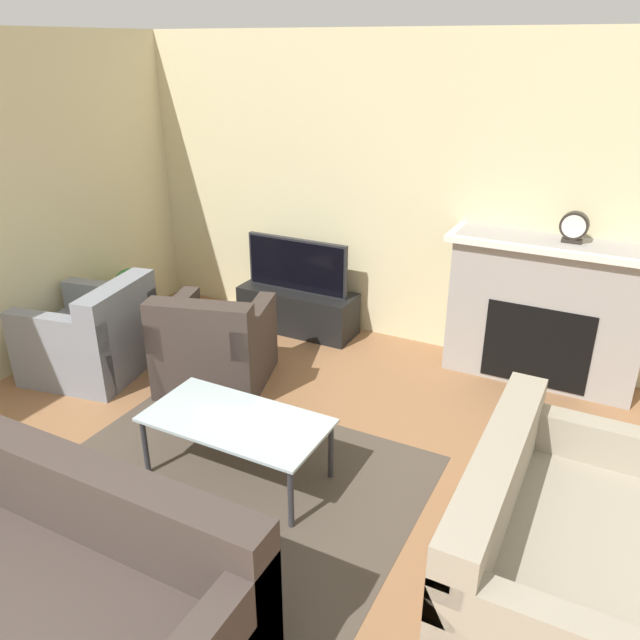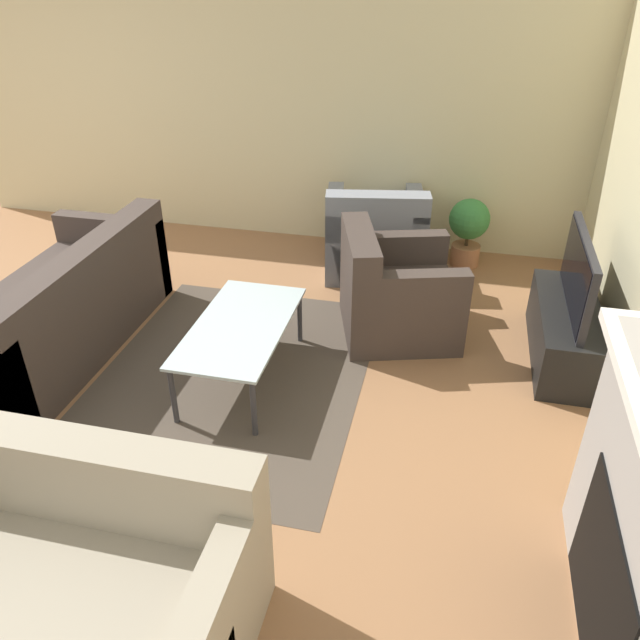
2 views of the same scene
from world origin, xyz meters
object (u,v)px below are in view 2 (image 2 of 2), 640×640
at_px(couch_loveseat, 60,593).
at_px(coffee_table, 241,329).
at_px(couch_sectional, 56,313).
at_px(tv, 578,274).
at_px(armchair_accent, 394,296).
at_px(potted_plant, 468,227).
at_px(armchair_by_window, 375,239).

bearing_deg(couch_loveseat, coffee_table, 86.92).
bearing_deg(couch_sectional, tv, 101.01).
xyz_separation_m(couch_loveseat, coffee_table, (-1.95, 0.11, 0.10)).
bearing_deg(armchair_accent, coffee_table, 115.99).
distance_m(couch_loveseat, armchair_accent, 2.98).
height_order(armchair_accent, coffee_table, armchair_accent).
bearing_deg(potted_plant, tv, 27.27).
bearing_deg(armchair_accent, armchair_by_window, 0.04).
xyz_separation_m(tv, armchair_by_window, (-1.12, -1.54, -0.37)).
bearing_deg(coffee_table, potted_plant, 146.75).
bearing_deg(couch_loveseat, armchair_by_window, 79.48).
height_order(couch_loveseat, armchair_by_window, same).
bearing_deg(potted_plant, couch_loveseat, -20.31).
distance_m(coffee_table, potted_plant, 2.59).
relative_size(tv, coffee_table, 0.89).
bearing_deg(armchair_accent, couch_sectional, 91.74).
bearing_deg(armchair_by_window, couch_sectional, 31.33).
bearing_deg(couch_sectional, potted_plant, 126.39).
bearing_deg(tv, armchair_by_window, -126.02).
distance_m(tv, coffee_table, 2.29).
height_order(armchair_by_window, coffee_table, armchair_by_window).
bearing_deg(tv, couch_sectional, -78.99).
relative_size(armchair_accent, coffee_table, 0.88).
bearing_deg(tv, armchair_accent, -94.01).
height_order(couch_sectional, armchair_accent, same).
distance_m(tv, armchair_accent, 1.28).
bearing_deg(armchair_accent, potted_plant, -37.54).
xyz_separation_m(tv, couch_sectional, (0.70, -3.57, -0.38)).
bearing_deg(couch_loveseat, tv, 50.34).
relative_size(tv, couch_loveseat, 0.66).
relative_size(armchair_accent, potted_plant, 1.63).
distance_m(armchair_by_window, armchair_accent, 1.08).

